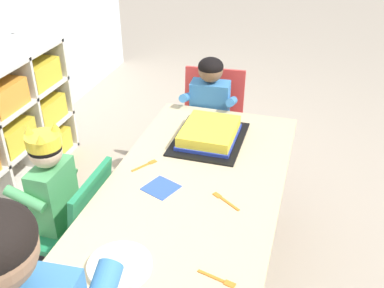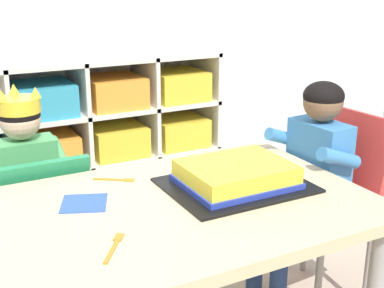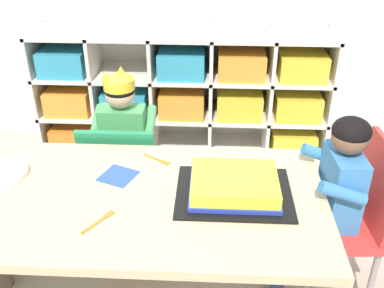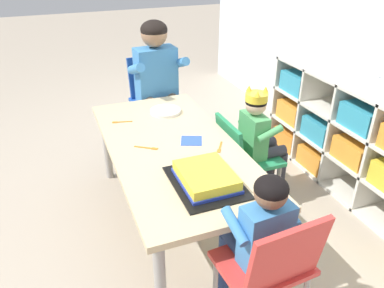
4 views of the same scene
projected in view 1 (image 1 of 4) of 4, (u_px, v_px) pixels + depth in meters
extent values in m
cube|color=silver|center=(16.00, 115.00, 2.73)|extent=(0.02, 0.37, 0.77)
cube|color=silver|center=(47.00, 92.00, 3.02)|extent=(0.02, 0.37, 0.77)
cube|color=yellow|center=(42.00, 143.00, 3.02)|extent=(0.27, 0.29, 0.15)
cube|color=yellow|center=(1.00, 135.00, 2.61)|extent=(0.27, 0.29, 0.15)
cube|color=yellow|center=(36.00, 109.00, 2.89)|extent=(0.27, 0.29, 0.15)
cube|color=yellow|center=(28.00, 73.00, 2.77)|extent=(0.27, 0.29, 0.15)
cube|color=#D1B789|center=(190.00, 194.00, 1.79)|extent=(1.47, 0.70, 0.03)
cylinder|color=#9E9993|center=(278.00, 172.00, 2.42)|extent=(0.05, 0.05, 0.53)
cylinder|color=#9E9993|center=(175.00, 156.00, 2.56)|extent=(0.05, 0.05, 0.53)
cube|color=#238451|center=(62.00, 224.00, 1.97)|extent=(0.37, 0.34, 0.03)
cube|color=#238451|center=(91.00, 204.00, 1.85)|extent=(0.34, 0.06, 0.27)
cylinder|color=gray|center=(57.00, 225.00, 2.21)|extent=(0.02, 0.02, 0.31)
cylinder|color=gray|center=(21.00, 270.00, 1.96)|extent=(0.02, 0.02, 0.31)
cylinder|color=gray|center=(109.00, 236.00, 2.14)|extent=(0.02, 0.02, 0.31)
cylinder|color=gray|center=(78.00, 284.00, 1.89)|extent=(0.02, 0.02, 0.31)
cube|color=#4C9E5B|center=(54.00, 195.00, 1.89)|extent=(0.21, 0.11, 0.29)
sphere|color=#DBB293|center=(45.00, 152.00, 1.78)|extent=(0.13, 0.13, 0.13)
ellipsoid|color=black|center=(45.00, 147.00, 1.77)|extent=(0.14, 0.14, 0.10)
cylinder|color=yellow|center=(43.00, 141.00, 1.75)|extent=(0.14, 0.14, 0.05)
cone|color=yellow|center=(28.00, 129.00, 1.75)|extent=(0.04, 0.04, 0.04)
cone|color=yellow|center=(55.00, 126.00, 1.77)|extent=(0.04, 0.04, 0.04)
cone|color=yellow|center=(40.00, 139.00, 1.68)|extent=(0.04, 0.04, 0.04)
cylinder|color=#33333D|center=(45.00, 204.00, 2.03)|extent=(0.07, 0.21, 0.07)
cylinder|color=#33333D|center=(29.00, 222.00, 1.92)|extent=(0.07, 0.21, 0.07)
cylinder|color=#33333D|center=(32.00, 233.00, 2.15)|extent=(0.06, 0.06, 0.33)
cylinder|color=#33333D|center=(17.00, 251.00, 2.05)|extent=(0.06, 0.06, 0.33)
cylinder|color=#4C9E5B|center=(58.00, 165.00, 1.97)|extent=(0.05, 0.17, 0.10)
cylinder|color=#4C9E5B|center=(25.00, 199.00, 1.76)|extent=(0.05, 0.17, 0.10)
cube|color=red|center=(209.00, 131.00, 2.57)|extent=(0.33, 0.40, 0.03)
cube|color=red|center=(214.00, 95.00, 2.60)|extent=(0.09, 0.35, 0.31)
cylinder|color=gray|center=(178.00, 168.00, 2.60)|extent=(0.02, 0.02, 0.37)
cylinder|color=gray|center=(232.00, 175.00, 2.54)|extent=(0.02, 0.02, 0.37)
cylinder|color=gray|center=(187.00, 147.00, 2.80)|extent=(0.02, 0.02, 0.37)
cylinder|color=gray|center=(238.00, 153.00, 2.74)|extent=(0.02, 0.02, 0.37)
cube|color=#3D7FBC|center=(210.00, 107.00, 2.49)|extent=(0.13, 0.22, 0.29)
sphere|color=brown|center=(211.00, 70.00, 2.38)|extent=(0.13, 0.13, 0.13)
ellipsoid|color=black|center=(211.00, 66.00, 2.37)|extent=(0.14, 0.14, 0.10)
cylinder|color=navy|center=(195.00, 133.00, 2.47)|extent=(0.21, 0.08, 0.07)
cylinder|color=navy|center=(217.00, 136.00, 2.45)|extent=(0.21, 0.08, 0.07)
cylinder|color=navy|center=(191.00, 177.00, 2.50)|extent=(0.06, 0.06, 0.39)
cylinder|color=navy|center=(213.00, 180.00, 2.48)|extent=(0.06, 0.06, 0.39)
cylinder|color=#3D7FBC|center=(186.00, 97.00, 2.45)|extent=(0.18, 0.06, 0.10)
cylinder|color=#3D7FBC|center=(232.00, 102.00, 2.40)|extent=(0.18, 0.06, 0.10)
cube|color=black|center=(209.00, 139.00, 2.12)|extent=(0.40, 0.32, 0.01)
cube|color=yellow|center=(209.00, 132.00, 2.10)|extent=(0.30, 0.24, 0.06)
cube|color=#283DB2|center=(209.00, 137.00, 2.12)|extent=(0.31, 0.25, 0.02)
cylinder|color=white|center=(120.00, 266.00, 1.42)|extent=(0.21, 0.21, 0.02)
cube|color=#3356B7|center=(161.00, 188.00, 1.79)|extent=(0.16, 0.16, 0.00)
cube|color=orange|center=(211.00, 276.00, 1.40)|extent=(0.03, 0.09, 0.00)
cube|color=orange|center=(230.00, 284.00, 1.37)|extent=(0.03, 0.04, 0.00)
cube|color=orange|center=(140.00, 167.00, 1.92)|extent=(0.08, 0.06, 0.00)
cube|color=orange|center=(153.00, 162.00, 1.96)|extent=(0.04, 0.04, 0.00)
cube|color=orange|center=(230.00, 204.00, 1.70)|extent=(0.07, 0.09, 0.00)
cube|color=orange|center=(217.00, 195.00, 1.75)|extent=(0.04, 0.04, 0.00)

